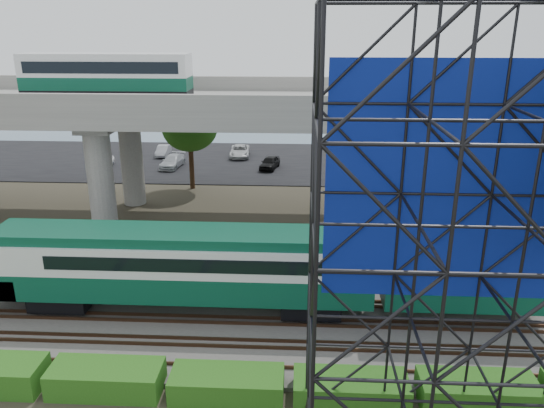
{
  "coord_description": "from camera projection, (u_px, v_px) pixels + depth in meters",
  "views": [
    {
      "loc": [
        3.78,
        -22.17,
        14.45
      ],
      "look_at": [
        2.28,
        6.0,
        4.77
      ],
      "focal_mm": 35.0,
      "sensor_mm": 36.0,
      "label": 1
    }
  ],
  "objects": [
    {
      "name": "ground",
      "position": [
        219.0,
        335.0,
        25.82
      ],
      "size": [
        140.0,
        140.0,
        0.0
      ],
      "primitive_type": "plane",
      "color": "#474233",
      "rests_on": "ground"
    },
    {
      "name": "ballast_bed",
      "position": [
        224.0,
        312.0,
        27.68
      ],
      "size": [
        90.0,
        12.0,
        0.2
      ],
      "primitive_type": "cube",
      "color": "slate",
      "rests_on": "ground"
    },
    {
      "name": "service_road",
      "position": [
        242.0,
        248.0,
        35.73
      ],
      "size": [
        90.0,
        5.0,
        0.08
      ],
      "primitive_type": "cube",
      "color": "black",
      "rests_on": "ground"
    },
    {
      "name": "parking_lot",
      "position": [
        265.0,
        162.0,
        57.92
      ],
      "size": [
        90.0,
        18.0,
        0.08
      ],
      "primitive_type": "cube",
      "color": "black",
      "rests_on": "ground"
    },
    {
      "name": "harbor_water",
      "position": [
        275.0,
        125.0,
        78.71
      ],
      "size": [
        140.0,
        40.0,
        0.03
      ],
      "primitive_type": "cube",
      "color": "slate",
      "rests_on": "ground"
    },
    {
      "name": "rail_tracks",
      "position": [
        224.0,
        309.0,
        27.62
      ],
      "size": [
        90.0,
        9.52,
        0.16
      ],
      "color": "#472D1E",
      "rests_on": "ballast_bed"
    },
    {
      "name": "commuter_train",
      "position": [
        225.0,
        264.0,
        26.77
      ],
      "size": [
        29.3,
        3.06,
        4.3
      ],
      "color": "black",
      "rests_on": "rail_tracks"
    },
    {
      "name": "overpass",
      "position": [
        238.0,
        114.0,
        38.31
      ],
      "size": [
        80.0,
        12.0,
        12.4
      ],
      "color": "#9E9B93",
      "rests_on": "ground"
    },
    {
      "name": "scaffold_tower",
      "position": [
        467.0,
        276.0,
        15.42
      ],
      "size": [
        9.36,
        6.36,
        15.0
      ],
      "color": "black",
      "rests_on": "ground"
    },
    {
      "name": "hedge_strip",
      "position": [
        227.0,
        383.0,
        21.53
      ],
      "size": [
        34.6,
        1.8,
        1.2
      ],
      "color": "#205112",
      "rests_on": "ground"
    },
    {
      "name": "trees",
      "position": [
        186.0,
        148.0,
        39.52
      ],
      "size": [
        40.94,
        16.94,
        7.69
      ],
      "color": "#382314",
      "rests_on": "ground"
    },
    {
      "name": "parked_cars",
      "position": [
        268.0,
        157.0,
        57.19
      ],
      "size": [
        34.31,
        9.64,
        1.29
      ],
      "color": "white",
      "rests_on": "parking_lot"
    }
  ]
}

